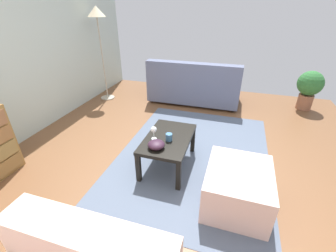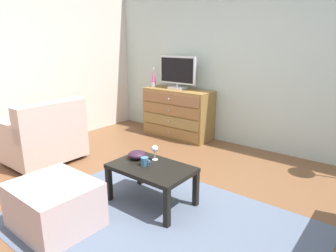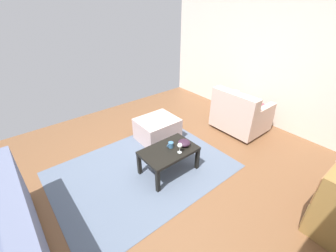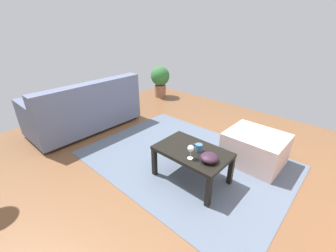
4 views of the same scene
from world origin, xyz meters
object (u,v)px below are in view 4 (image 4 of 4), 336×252
wine_glass (191,149)px  bowl_decorative (209,158)px  mug (199,148)px  potted_plant (160,79)px  ottoman (255,148)px  couch_large (86,110)px  coffee_table (192,154)px

wine_glass → bowl_decorative: size_ratio=0.85×
mug → bowl_decorative: mug is taller
potted_plant → mug: bearing=141.6°
wine_glass → ottoman: 1.06m
wine_glass → potted_plant: bearing=-40.6°
couch_large → ottoman: bearing=-159.8°
mug → ottoman: 0.89m
mug → potted_plant: potted_plant is taller
coffee_table → potted_plant: potted_plant is taller
coffee_table → potted_plant: size_ratio=1.13×
bowl_decorative → coffee_table: bearing=-13.1°
ottoman → potted_plant: 3.02m
coffee_table → potted_plant: bearing=-39.5°
potted_plant → bowl_decorative: bearing=142.5°
mug → bowl_decorative: bearing=155.6°
mug → bowl_decorative: (-0.19, 0.09, -0.00)m
wine_glass → ottoman: bearing=-108.3°
wine_glass → ottoman: size_ratio=0.22×
coffee_table → bowl_decorative: size_ratio=4.37×
couch_large → potted_plant: size_ratio=2.43×
couch_large → ottoman: size_ratio=2.50×
couch_large → wine_glass: bearing=179.0°
mug → bowl_decorative: 0.21m
bowl_decorative → couch_large: (2.37, 0.05, -0.11)m
bowl_decorative → couch_large: size_ratio=0.11×
wine_glass → bowl_decorative: wine_glass is taller
ottoman → potted_plant: potted_plant is taller
coffee_table → mug: size_ratio=7.11×
mug → potted_plant: 3.12m
coffee_table → couch_large: bearing=2.9°
bowl_decorative → potted_plant: potted_plant is taller
coffee_table → wine_glass: bearing=118.5°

